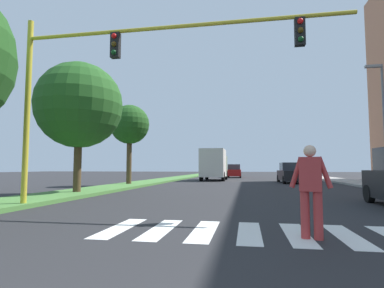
% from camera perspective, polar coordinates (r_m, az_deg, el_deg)
% --- Properties ---
extents(ground_plane, '(140.00, 140.00, 0.00)m').
position_cam_1_polar(ground_plane, '(30.07, 10.18, -6.81)').
color(ground_plane, '#262628').
extents(crosswalk, '(5.85, 2.20, 0.01)m').
position_cam_1_polar(crosswalk, '(6.39, 10.62, -15.83)').
color(crosswalk, silver).
rests_on(crosswalk, ground_plane).
extents(median_strip, '(2.62, 64.00, 0.15)m').
position_cam_1_polar(median_strip, '(29.20, -5.95, -6.78)').
color(median_strip, '#477A38').
rests_on(median_strip, ground_plane).
extents(tree_mid, '(4.12, 4.12, 6.19)m').
position_cam_1_polar(tree_mid, '(15.80, -20.24, 6.74)').
color(tree_mid, '#4C3823').
rests_on(tree_mid, median_strip).
extents(tree_far, '(2.81, 2.81, 5.65)m').
position_cam_1_polar(tree_far, '(22.56, -11.53, 3.47)').
color(tree_far, '#4C3823').
rests_on(tree_far, median_strip).
extents(sidewalk_right, '(3.00, 64.00, 0.15)m').
position_cam_1_polar(sidewalk_right, '(29.42, 27.63, -6.28)').
color(sidewalk_right, '#9E9991').
rests_on(sidewalk_right, ground_plane).
extents(traffic_light_gantry, '(10.15, 0.30, 6.00)m').
position_cam_1_polar(traffic_light_gantry, '(10.11, -13.90, 13.74)').
color(traffic_light_gantry, gold).
rests_on(traffic_light_gantry, median_strip).
extents(street_lamp_right, '(1.02, 0.24, 7.50)m').
position_cam_1_polar(street_lamp_right, '(22.06, 31.88, 4.89)').
color(street_lamp_right, slate).
rests_on(street_lamp_right, sidewalk_right).
extents(pedestrian_performer, '(0.74, 0.33, 1.69)m').
position_cam_1_polar(pedestrian_performer, '(6.00, 21.22, -7.41)').
color(pedestrian_performer, '#B23333').
rests_on(pedestrian_performer, ground_plane).
extents(sedan_midblock, '(1.92, 4.29, 1.71)m').
position_cam_1_polar(sedan_midblock, '(27.21, 17.88, -5.25)').
color(sedan_midblock, black).
rests_on(sedan_midblock, ground_plane).
extents(sedan_distant, '(1.89, 4.35, 1.72)m').
position_cam_1_polar(sedan_distant, '(40.52, 7.84, -5.08)').
color(sedan_distant, maroon).
rests_on(sedan_distant, ground_plane).
extents(truck_box_delivery, '(2.40, 6.20, 3.10)m').
position_cam_1_polar(truck_box_delivery, '(31.41, 4.14, -3.78)').
color(truck_box_delivery, gray).
rests_on(truck_box_delivery, ground_plane).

